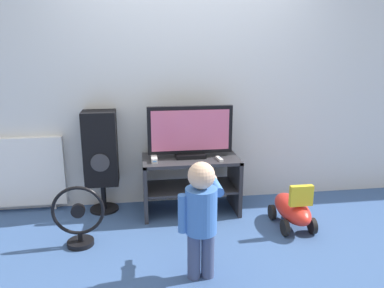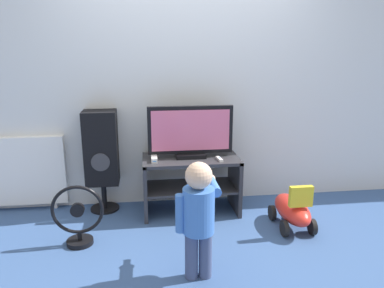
% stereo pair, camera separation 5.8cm
% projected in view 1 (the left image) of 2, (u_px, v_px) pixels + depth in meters
% --- Properties ---
extents(ground_plane, '(16.00, 16.00, 0.00)m').
position_uv_depth(ground_plane, '(194.00, 221.00, 3.55)').
color(ground_plane, '#38568C').
extents(wall_back, '(10.00, 0.06, 2.60)m').
position_uv_depth(wall_back, '(186.00, 78.00, 3.77)').
color(wall_back, silver).
rests_on(wall_back, ground_plane).
extents(tv_stand, '(0.93, 0.49, 0.56)m').
position_uv_depth(tv_stand, '(191.00, 177.00, 3.69)').
color(tv_stand, '#2D2D33').
rests_on(tv_stand, ground_plane).
extents(television, '(0.82, 0.20, 0.50)m').
position_uv_depth(television, '(190.00, 132.00, 3.60)').
color(television, black).
rests_on(television, tv_stand).
extents(game_console, '(0.06, 0.20, 0.04)m').
position_uv_depth(game_console, '(154.00, 159.00, 3.54)').
color(game_console, white).
rests_on(game_console, tv_stand).
extents(remote_primary, '(0.05, 0.13, 0.03)m').
position_uv_depth(remote_primary, '(219.00, 159.00, 3.56)').
color(remote_primary, white).
rests_on(remote_primary, tv_stand).
extents(child, '(0.33, 0.49, 0.86)m').
position_uv_depth(child, '(201.00, 211.00, 2.58)').
color(child, '#3F4C72').
rests_on(child, ground_plane).
extents(speaker_tower, '(0.32, 0.29, 1.01)m').
position_uv_depth(speaker_tower, '(101.00, 150.00, 3.64)').
color(speaker_tower, black).
rests_on(speaker_tower, ground_plane).
extents(floor_fan, '(0.43, 0.22, 0.52)m').
position_uv_depth(floor_fan, '(79.00, 219.00, 3.07)').
color(floor_fan, black).
rests_on(floor_fan, ground_plane).
extents(ride_on_toy, '(0.29, 0.59, 0.46)m').
position_uv_depth(ride_on_toy, '(293.00, 209.00, 3.41)').
color(ride_on_toy, red).
rests_on(ride_on_toy, ground_plane).
extents(radiator, '(0.86, 0.08, 0.76)m').
position_uv_depth(radiator, '(20.00, 172.00, 3.69)').
color(radiator, white).
rests_on(radiator, ground_plane).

